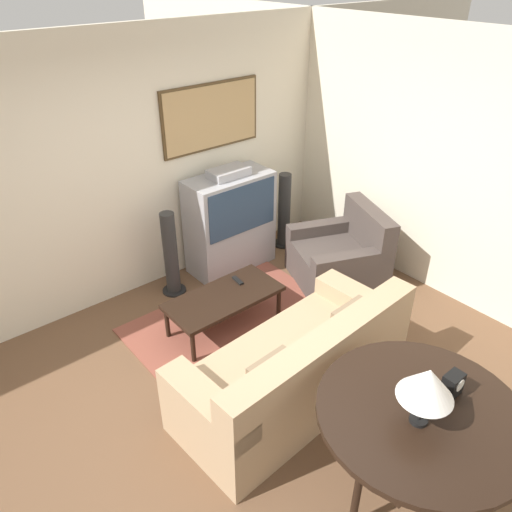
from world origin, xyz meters
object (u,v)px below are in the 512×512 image
couch (297,370)px  mantel_clock (453,385)px  armchair (340,258)px  console_table (421,419)px  tv (230,222)px  coffee_table (224,299)px  speaker_tower_right (284,212)px  speaker_tower_left (171,256)px  table_lamp (427,384)px

couch → mantel_clock: 1.30m
armchair → console_table: 2.70m
armchair → tv: bearing=-120.8°
tv → mantel_clock: (-0.63, -3.15, 0.32)m
coffee_table → speaker_tower_right: size_ratio=1.18×
armchair → speaker_tower_left: speaker_tower_left is taller
armchair → coffee_table: 1.52m
tv → table_lamp: (-0.97, -3.15, 0.54)m
tv → armchair: 1.31m
console_table → mantel_clock: (0.26, -0.03, 0.15)m
coffee_table → speaker_tower_left: bearing=94.3°
armchair → console_table: size_ratio=0.91×
armchair → speaker_tower_left: (-1.57, 1.00, 0.17)m
mantel_clock → speaker_tower_right: bearing=65.2°
couch → console_table: bearing=85.3°
table_lamp → speaker_tower_left: size_ratio=0.44×
console_table → table_lamp: size_ratio=3.10×
couch → table_lamp: size_ratio=4.89×
mantel_clock → couch: bearing=101.3°
console_table → tv: bearing=74.2°
couch → console_table: 1.19m
coffee_table → speaker_tower_right: speaker_tower_right is taller
console_table → speaker_tower_left: 3.11m
coffee_table → table_lamp: bearing=-95.4°
couch → speaker_tower_right: bearing=-133.4°
console_table → speaker_tower_left: speaker_tower_left is taller
tv → speaker_tower_left: tv is taller
speaker_tower_left → table_lamp: bearing=-92.8°
tv → table_lamp: bearing=-107.1°
console_table → table_lamp: (-0.08, -0.03, 0.37)m
table_lamp → speaker_tower_left: 3.20m
couch → speaker_tower_left: bearing=-94.4°
coffee_table → table_lamp: 2.41m
couch → speaker_tower_left: (0.04, 1.98, 0.14)m
speaker_tower_right → coffee_table: bearing=-151.4°
coffee_table → couch: bearing=-95.3°
couch → speaker_tower_right: 2.60m
console_table → mantel_clock: 0.30m
speaker_tower_right → mantel_clock: bearing=-114.8°
coffee_table → armchair: bearing=-5.6°
coffee_table → console_table: (-0.13, -2.24, 0.41)m
couch → console_table: couch is taller
couch → console_table: size_ratio=1.58×
speaker_tower_left → speaker_tower_right: same height
armchair → speaker_tower_right: speaker_tower_right is taller
tv → speaker_tower_left: bearing=-178.2°
table_lamp → speaker_tower_right: (1.78, 3.12, -0.67)m
mantel_clock → speaker_tower_left: bearing=93.5°
armchair → mantel_clock: bearing=-10.3°
armchair → coffee_table: size_ratio=1.04×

